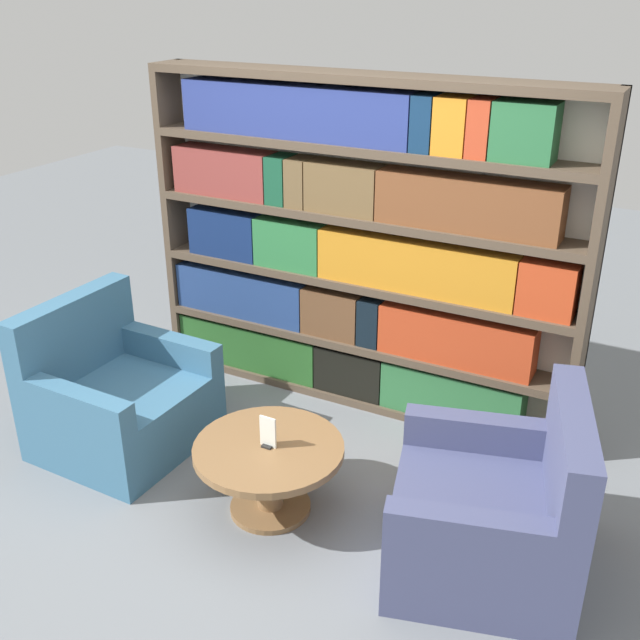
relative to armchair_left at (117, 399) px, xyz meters
name	(u,v)px	position (x,y,z in m)	size (l,w,h in m)	color
ground_plane	(232,525)	(1.02, -0.34, -0.29)	(14.00, 14.00, 0.00)	slate
bookshelf	(356,252)	(0.99, 1.15, 0.72)	(2.78, 0.30, 2.07)	silver
armchair_left	(117,399)	(0.00, 0.00, 0.00)	(0.84, 0.90, 0.87)	#386684
armchair_right	(493,514)	(2.25, 0.01, 0.00)	(1.03, 1.07, 0.87)	#42476B
coffee_table	(269,464)	(1.13, -0.13, 0.00)	(0.77, 0.77, 0.40)	brown
table_sign	(268,434)	(1.13, -0.13, 0.18)	(0.09, 0.06, 0.17)	black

